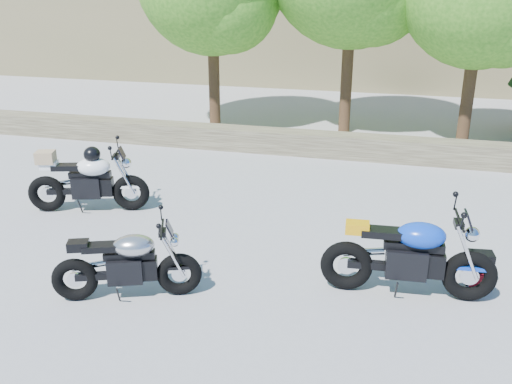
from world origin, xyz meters
TOP-DOWN VIEW (x-y plane):
  - ground at (0.00, 0.00)m, footprint 90.00×90.00m
  - stone_wall at (0.00, 5.50)m, footprint 22.00×0.55m
  - silver_bike at (-0.89, -1.03)m, footprint 1.75×0.82m
  - white_bike at (-2.80, 1.35)m, footprint 1.99×0.82m
  - blue_bike at (2.43, -0.11)m, footprint 2.14×0.68m
  - backpack at (3.32, 0.41)m, footprint 0.34×0.30m

SIDE VIEW (x-z plane):
  - ground at x=0.00m, z-range 0.00..0.00m
  - backpack at x=3.32m, z-range -0.01..0.43m
  - stone_wall at x=0.00m, z-range 0.00..0.50m
  - silver_bike at x=-0.89m, z-range -0.01..0.90m
  - blue_bike at x=2.43m, z-range -0.01..1.06m
  - white_bike at x=-2.80m, z-range -0.01..1.11m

